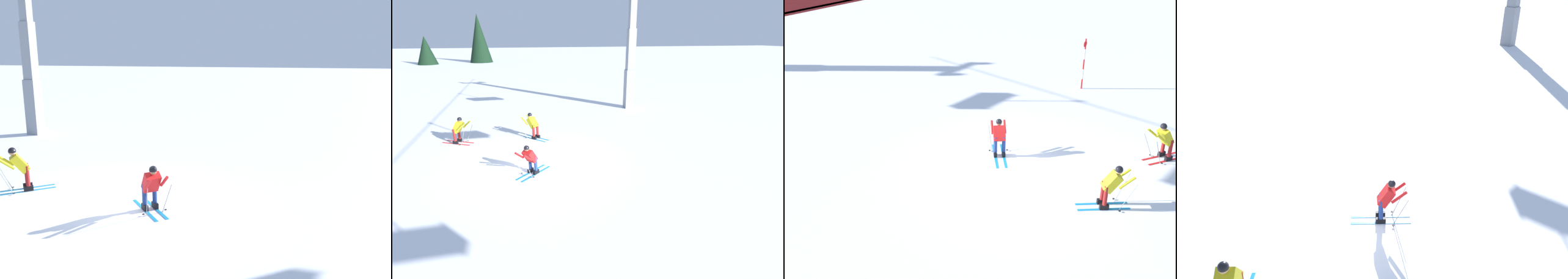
% 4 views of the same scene
% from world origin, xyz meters
% --- Properties ---
extents(ground_plane, '(260.00, 260.00, 0.00)m').
position_xyz_m(ground_plane, '(0.00, 0.00, 0.00)').
color(ground_plane, white).
extents(skier_carving_main, '(1.53, 1.53, 1.45)m').
position_xyz_m(skier_carving_main, '(1.30, -0.27, 0.75)').
color(skier_carving_main, '#198CCC').
rests_on(skier_carving_main, ground_plane).
extents(lift_tower_near, '(0.68, 2.67, 9.42)m').
position_xyz_m(lift_tower_near, '(-8.99, 7.81, 3.97)').
color(lift_tower_near, gray).
rests_on(lift_tower_near, ground_plane).
extents(skier_distant_uphill, '(1.27, 1.72, 1.58)m').
position_xyz_m(skier_distant_uphill, '(-3.33, -3.78, 0.83)').
color(skier_distant_uphill, red).
rests_on(skier_distant_uphill, ground_plane).
extents(skier_distant_downhill, '(1.58, 1.55, 1.57)m').
position_xyz_m(skier_distant_downhill, '(-3.32, 0.07, 0.82)').
color(skier_distant_downhill, '#198CCC').
rests_on(skier_distant_downhill, ground_plane).
extents(tree_line_ridge, '(14.89, 29.65, 9.52)m').
position_xyz_m(tree_line_ridge, '(-49.74, -21.86, 4.25)').
color(tree_line_ridge, black).
rests_on(tree_line_ridge, ground_plane).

